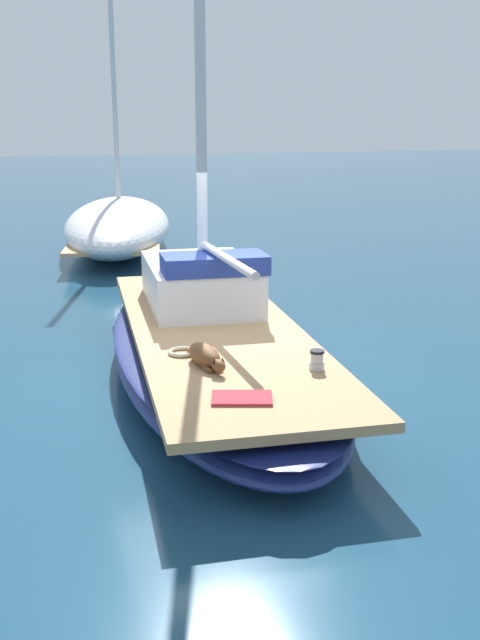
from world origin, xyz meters
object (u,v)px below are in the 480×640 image
object	(u,v)px
moored_boat_far_astern	(118,224)
coiled_rope	(182,352)
sailboat_main	(216,352)
dog_brown	(206,356)
deck_winch	(317,360)
deck_towel	(242,398)

from	to	relation	value
moored_boat_far_astern	coiled_rope	bearing A→B (deg)	-94.85
sailboat_main	coiled_rope	bearing A→B (deg)	-124.57
dog_brown	coiled_rope	bearing A→B (deg)	106.76
deck_winch	deck_towel	bearing A→B (deg)	-149.90
deck_winch	coiled_rope	bearing A→B (deg)	142.13
deck_winch	moored_boat_far_astern	distance (m)	11.95
sailboat_main	deck_towel	bearing A→B (deg)	-100.17
dog_brown	moored_boat_far_astern	xyz separation A→B (m)	(0.79, 11.48, -0.15)
coiled_rope	moored_boat_far_astern	distance (m)	11.05
moored_boat_far_astern	deck_towel	bearing A→B (deg)	-93.32
coiled_rope	deck_towel	bearing A→B (deg)	-82.19
deck_towel	moored_boat_far_astern	size ratio (longest dim) A/B	0.07
dog_brown	coiled_rope	distance (m)	0.50
deck_winch	deck_towel	size ratio (longest dim) A/B	0.38
sailboat_main	coiled_rope	distance (m)	1.19
dog_brown	sailboat_main	bearing A→B (deg)	70.19
dog_brown	deck_towel	distance (m)	1.05
deck_winch	moored_boat_far_astern	size ratio (longest dim) A/B	0.03
sailboat_main	dog_brown	size ratio (longest dim) A/B	7.80
deck_towel	moored_boat_far_astern	world-z (taller)	moored_boat_far_astern
sailboat_main	deck_winch	world-z (taller)	deck_winch
deck_towel	sailboat_main	bearing A→B (deg)	79.83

